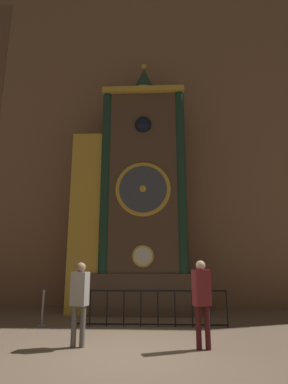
# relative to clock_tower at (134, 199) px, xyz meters

# --- Properties ---
(ground_plane) EXTENTS (28.00, 28.00, 0.00)m
(ground_plane) POSITION_rel_clock_tower_xyz_m (0.19, -4.45, -3.86)
(ground_plane) COLOR #75604C
(cathedral_back_wall) EXTENTS (24.00, 0.32, 15.08)m
(cathedral_back_wall) POSITION_rel_clock_tower_xyz_m (0.10, 1.23, 3.68)
(cathedral_back_wall) COLOR #846047
(cathedral_back_wall) RESTS_ON ground_plane
(clock_tower) EXTENTS (4.26, 1.76, 9.39)m
(clock_tower) POSITION_rel_clock_tower_xyz_m (0.00, 0.00, 0.00)
(clock_tower) COLOR brown
(clock_tower) RESTS_ON ground_plane
(railing_fence) EXTENTS (4.15, 0.05, 0.93)m
(railing_fence) POSITION_rel_clock_tower_xyz_m (0.60, -2.08, -3.34)
(railing_fence) COLOR black
(railing_fence) RESTS_ON ground_plane
(visitor_near) EXTENTS (0.39, 0.31, 1.67)m
(visitor_near) POSITION_rel_clock_tower_xyz_m (-0.80, -4.04, -2.85)
(visitor_near) COLOR #58554F
(visitor_near) RESTS_ON ground_plane
(visitor_far) EXTENTS (0.39, 0.32, 1.71)m
(visitor_far) POSITION_rel_clock_tower_xyz_m (1.73, -4.08, -2.83)
(visitor_far) COLOR #461518
(visitor_far) RESTS_ON ground_plane
(stanchion_post) EXTENTS (0.28, 0.28, 0.93)m
(stanchion_post) POSITION_rel_clock_tower_xyz_m (-2.29, -2.08, -3.56)
(stanchion_post) COLOR gray
(stanchion_post) RESTS_ON ground_plane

